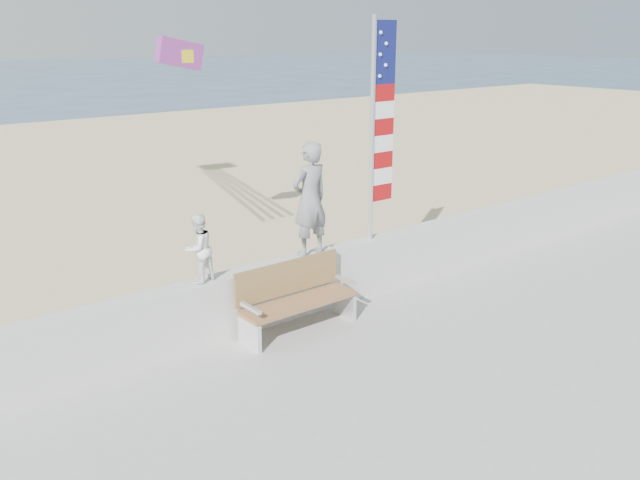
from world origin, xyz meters
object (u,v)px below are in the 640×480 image
at_px(child, 198,249).
at_px(bench, 295,296).
at_px(flag, 378,121).
at_px(adult, 310,199).

relative_size(child, bench, 0.53).
bearing_deg(child, flag, 162.96).
xyz_separation_m(adult, bench, (-0.63, -0.45, -1.25)).
height_order(bench, flag, flag).
relative_size(adult, child, 1.83).
bearing_deg(bench, flag, 12.84).
relative_size(adult, flag, 0.49).
bearing_deg(adult, child, -2.84).
height_order(adult, child, adult).
xyz_separation_m(adult, flag, (1.36, -0.00, 1.05)).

